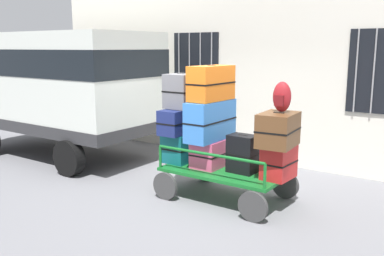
# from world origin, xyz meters

# --- Properties ---
(ground_plane) EXTENTS (40.00, 40.00, 0.00)m
(ground_plane) POSITION_xyz_m (0.00, 0.00, 0.00)
(ground_plane) COLOR slate
(building_wall) EXTENTS (12.00, 0.38, 5.00)m
(building_wall) POSITION_xyz_m (0.00, 2.63, 2.50)
(building_wall) COLOR silver
(building_wall) RESTS_ON ground
(van) EXTENTS (4.45, 2.22, 2.73)m
(van) POSITION_xyz_m (-4.09, 0.50, 1.68)
(van) COLOR silver
(van) RESTS_ON ground
(luggage_cart) EXTENTS (2.02, 1.22, 0.50)m
(luggage_cart) POSITION_xyz_m (0.42, 0.07, 0.40)
(luggage_cart) COLOR #146023
(luggage_cart) RESTS_ON ground
(cart_railing) EXTENTS (1.89, 1.09, 0.38)m
(cart_railing) POSITION_xyz_m (0.42, 0.07, 0.81)
(cart_railing) COLOR #146023
(cart_railing) RESTS_ON luggage_cart
(suitcase_left_bottom) EXTENTS (0.47, 0.64, 0.50)m
(suitcase_left_bottom) POSITION_xyz_m (-0.47, 0.08, 0.75)
(suitcase_left_bottom) COLOR #0F5960
(suitcase_left_bottom) RESTS_ON luggage_cart
(suitcase_left_middle) EXTENTS (0.40, 0.95, 0.42)m
(suitcase_left_middle) POSITION_xyz_m (-0.47, 0.10, 1.20)
(suitcase_left_middle) COLOR navy
(suitcase_left_middle) RESTS_ON suitcase_left_bottom
(suitcase_left_top) EXTENTS (0.48, 0.49, 0.58)m
(suitcase_left_top) POSITION_xyz_m (-0.47, 0.08, 1.70)
(suitcase_left_top) COLOR slate
(suitcase_left_top) RESTS_ON suitcase_left_middle
(suitcase_midleft_bottom) EXTENTS (0.45, 0.60, 0.45)m
(suitcase_midleft_bottom) POSITION_xyz_m (0.12, 0.06, 0.72)
(suitcase_midleft_bottom) COLOR #CC4C72
(suitcase_midleft_bottom) RESTS_ON luggage_cart
(suitcase_midleft_middle) EXTENTS (0.40, 1.01, 0.64)m
(suitcase_midleft_middle) POSITION_xyz_m (0.12, 0.07, 1.27)
(suitcase_midleft_middle) COLOR #3372C6
(suitcase_midleft_middle) RESTS_ON suitcase_midleft_bottom
(suitcase_midleft_top) EXTENTS (0.41, 0.88, 0.56)m
(suitcase_midleft_top) POSITION_xyz_m (0.12, 0.08, 1.87)
(suitcase_midleft_top) COLOR orange
(suitcase_midleft_top) RESTS_ON suitcase_midleft_middle
(suitcase_center_bottom) EXTENTS (0.45, 0.33, 0.60)m
(suitcase_center_bottom) POSITION_xyz_m (0.71, 0.07, 0.80)
(suitcase_center_bottom) COLOR black
(suitcase_center_bottom) RESTS_ON luggage_cart
(suitcase_midright_bottom) EXTENTS (0.41, 0.56, 0.51)m
(suitcase_midright_bottom) POSITION_xyz_m (1.30, 0.11, 0.75)
(suitcase_midright_bottom) COLOR #B21E1E
(suitcase_midright_bottom) RESTS_ON luggage_cart
(suitcase_midright_middle) EXTENTS (0.54, 0.72, 0.50)m
(suitcase_midright_middle) POSITION_xyz_m (1.30, 0.04, 1.25)
(suitcase_midright_middle) COLOR brown
(suitcase_midright_middle) RESTS_ON suitcase_midright_bottom
(backpack) EXTENTS (0.27, 0.22, 0.44)m
(backpack) POSITION_xyz_m (1.31, 0.11, 1.72)
(backpack) COLOR maroon
(backpack) RESTS_ON suitcase_midright_middle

